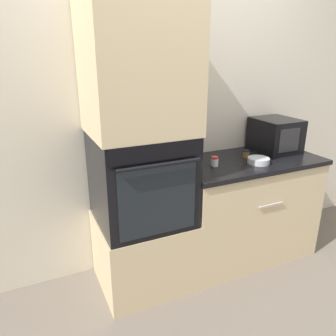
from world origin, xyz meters
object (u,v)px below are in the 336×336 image
(microwave, at_px, (275,135))
(condiment_jar_mid, at_px, (215,161))
(wall_oven, at_px, (141,178))
(knife_block, at_px, (187,146))
(condiment_jar_far, at_px, (246,154))
(condiment_jar_near, at_px, (192,160))
(bowl, at_px, (259,161))

(microwave, distance_m, condiment_jar_mid, 0.70)
(wall_oven, xyz_separation_m, knife_block, (0.45, 0.19, 0.13))
(condiment_jar_mid, bearing_deg, microwave, 10.45)
(condiment_jar_far, bearing_deg, condiment_jar_near, -175.43)
(bowl, xyz_separation_m, condiment_jar_far, (0.01, 0.17, 0.01))
(knife_block, height_order, bowl, knife_block)
(condiment_jar_near, bearing_deg, bowl, -14.00)
(condiment_jar_mid, bearing_deg, knife_block, 118.14)
(knife_block, height_order, condiment_jar_near, knife_block)
(condiment_jar_far, bearing_deg, wall_oven, -177.12)
(microwave, height_order, knife_block, microwave)
(microwave, relative_size, condiment_jar_far, 6.16)
(bowl, bearing_deg, condiment_jar_mid, 165.03)
(bowl, bearing_deg, condiment_jar_far, 86.72)
(microwave, distance_m, bowl, 0.42)
(wall_oven, bearing_deg, condiment_jar_far, 2.88)
(bowl, bearing_deg, microwave, 32.35)
(knife_block, relative_size, condiment_jar_near, 2.23)
(condiment_jar_near, height_order, condiment_jar_mid, condiment_jar_near)
(knife_block, bearing_deg, wall_oven, -156.89)
(bowl, distance_m, condiment_jar_near, 0.53)
(condiment_jar_far, bearing_deg, condiment_jar_mid, -167.39)
(knife_block, bearing_deg, condiment_jar_near, -105.04)
(microwave, bearing_deg, condiment_jar_far, -171.85)
(wall_oven, distance_m, knife_block, 0.51)
(condiment_jar_near, height_order, condiment_jar_far, condiment_jar_near)
(microwave, relative_size, condiment_jar_mid, 5.07)
(microwave, xyz_separation_m, bowl, (-0.34, -0.22, -0.12))
(microwave, xyz_separation_m, knife_block, (-0.80, 0.10, -0.03))
(microwave, xyz_separation_m, condiment_jar_mid, (-0.68, -0.13, -0.10))
(microwave, distance_m, condiment_jar_far, 0.35)
(wall_oven, distance_m, condiment_jar_near, 0.41)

